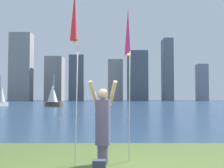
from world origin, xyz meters
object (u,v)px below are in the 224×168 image
at_px(kite_flag_right, 127,35).
at_px(sailboat_3, 0,97).
at_px(kite_flag_left, 74,18).
at_px(sailboat_4, 52,95).
at_px(bag, 98,168).
at_px(person, 102,122).

distance_m(kite_flag_right, sailboat_3, 39.59).
distance_m(kite_flag_left, sailboat_4, 35.77).
height_order(kite_flag_left, sailboat_4, sailboat_4).
xyz_separation_m(kite_flag_right, sailboat_4, (-9.44, 33.93, -1.23)).
relative_size(kite_flag_left, kite_flag_right, 1.06).
bearing_deg(kite_flag_right, bag, -115.21).
xyz_separation_m(kite_flag_left, bag, (0.55, -0.49, -3.00)).
xyz_separation_m(person, kite_flag_right, (0.59, 0.50, 2.06)).
height_order(person, sailboat_4, sailboat_4).
relative_size(person, sailboat_3, 0.37).
bearing_deg(bag, sailboat_3, 115.26).
bearing_deg(person, kite_flag_right, 46.56).
xyz_separation_m(person, sailboat_3, (-17.32, 35.78, 0.57)).
height_order(bag, sailboat_4, sailboat_4).
bearing_deg(bag, sailboat_4, 104.02).
relative_size(person, bag, 6.56).
bearing_deg(person, kite_flag_left, -143.94).
xyz_separation_m(person, sailboat_4, (-8.85, 34.44, 0.83)).
xyz_separation_m(bag, sailboat_4, (-8.81, 35.27, 1.59)).
bearing_deg(kite_flag_right, sailboat_3, 116.91).
bearing_deg(sailboat_3, bag, -64.74).
bearing_deg(sailboat_3, person, -64.17).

